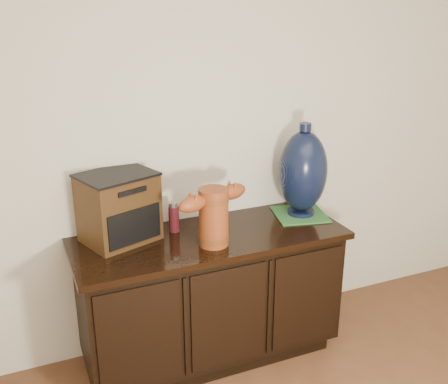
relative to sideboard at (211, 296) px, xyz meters
name	(u,v)px	position (x,y,z in m)	size (l,w,h in m)	color
sideboard	(211,296)	(0.00, 0.00, 0.00)	(1.46, 0.56, 0.75)	black
terracotta_vessel	(214,214)	(-0.02, -0.11, 0.54)	(0.42, 0.20, 0.30)	brown
tv_radio	(119,207)	(-0.45, 0.14, 0.55)	(0.44, 0.39, 0.36)	#37220D
green_mat	(300,214)	(0.59, 0.06, 0.37)	(0.29, 0.29, 0.01)	#2C632D
lamp_base	(303,172)	(0.59, 0.06, 0.63)	(0.33, 0.33, 0.54)	black
spray_can	(174,217)	(-0.16, 0.13, 0.45)	(0.06, 0.06, 0.17)	maroon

